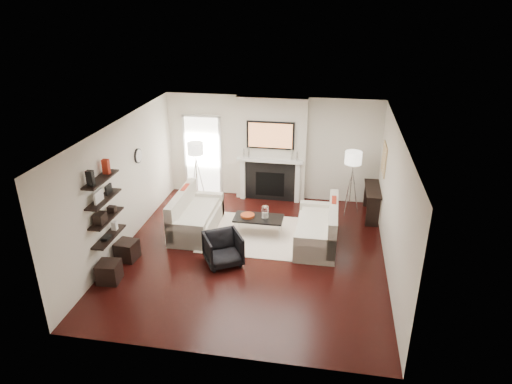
% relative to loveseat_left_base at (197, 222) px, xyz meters
% --- Properties ---
extents(room_envelope, '(6.00, 6.00, 6.00)m').
position_rel_loveseat_left_base_xyz_m(room_envelope, '(1.41, -0.79, 1.14)').
color(room_envelope, black).
rests_on(room_envelope, ground).
extents(chimney_breast, '(1.80, 0.25, 2.70)m').
position_rel_loveseat_left_base_xyz_m(chimney_breast, '(1.41, 2.09, 1.14)').
color(chimney_breast, silver).
rests_on(chimney_breast, floor).
extents(fireplace_surround, '(1.30, 0.02, 1.04)m').
position_rel_loveseat_left_base_xyz_m(fireplace_surround, '(1.41, 1.95, 0.31)').
color(fireplace_surround, black).
rests_on(fireplace_surround, floor).
extents(firebox, '(0.75, 0.02, 0.65)m').
position_rel_loveseat_left_base_xyz_m(firebox, '(1.41, 1.95, 0.24)').
color(firebox, black).
rests_on(firebox, floor).
extents(mantel_pilaster_l, '(0.12, 0.08, 1.10)m').
position_rel_loveseat_left_base_xyz_m(mantel_pilaster_l, '(0.69, 1.92, 0.34)').
color(mantel_pilaster_l, white).
rests_on(mantel_pilaster_l, floor).
extents(mantel_pilaster_r, '(0.12, 0.08, 1.10)m').
position_rel_loveseat_left_base_xyz_m(mantel_pilaster_r, '(2.13, 1.92, 0.34)').
color(mantel_pilaster_r, white).
rests_on(mantel_pilaster_r, floor).
extents(mantel_shelf, '(1.70, 0.18, 0.07)m').
position_rel_loveseat_left_base_xyz_m(mantel_shelf, '(1.41, 1.90, 0.91)').
color(mantel_shelf, white).
rests_on(mantel_shelf, chimney_breast).
extents(tv_body, '(1.20, 0.06, 0.70)m').
position_rel_loveseat_left_base_xyz_m(tv_body, '(1.41, 1.93, 1.57)').
color(tv_body, black).
rests_on(tv_body, chimney_breast).
extents(tv_screen, '(1.10, 0.00, 0.62)m').
position_rel_loveseat_left_base_xyz_m(tv_screen, '(1.41, 1.90, 1.57)').
color(tv_screen, '#BF723F').
rests_on(tv_screen, tv_body).
extents(candlestick_l_tall, '(0.04, 0.04, 0.30)m').
position_rel_loveseat_left_base_xyz_m(candlestick_l_tall, '(0.86, 1.91, 1.09)').
color(candlestick_l_tall, silver).
rests_on(candlestick_l_tall, mantel_shelf).
extents(candlestick_l_short, '(0.04, 0.04, 0.24)m').
position_rel_loveseat_left_base_xyz_m(candlestick_l_short, '(0.73, 1.91, 1.06)').
color(candlestick_l_short, silver).
rests_on(candlestick_l_short, mantel_shelf).
extents(candlestick_r_tall, '(0.04, 0.04, 0.30)m').
position_rel_loveseat_left_base_xyz_m(candlestick_r_tall, '(1.96, 1.91, 1.09)').
color(candlestick_r_tall, silver).
rests_on(candlestick_r_tall, mantel_shelf).
extents(candlestick_r_short, '(0.04, 0.04, 0.24)m').
position_rel_loveseat_left_base_xyz_m(candlestick_r_short, '(2.09, 1.91, 1.06)').
color(candlestick_r_short, silver).
rests_on(candlestick_r_short, mantel_shelf).
extents(hallway_panel, '(0.90, 0.02, 2.10)m').
position_rel_loveseat_left_base_xyz_m(hallway_panel, '(-0.44, 2.19, 0.84)').
color(hallway_panel, white).
rests_on(hallway_panel, floor).
extents(door_trim_l, '(0.06, 0.06, 2.16)m').
position_rel_loveseat_left_base_xyz_m(door_trim_l, '(-0.92, 2.17, 0.84)').
color(door_trim_l, white).
rests_on(door_trim_l, floor).
extents(door_trim_r, '(0.06, 0.06, 2.16)m').
position_rel_loveseat_left_base_xyz_m(door_trim_r, '(0.04, 2.17, 0.84)').
color(door_trim_r, white).
rests_on(door_trim_r, floor).
extents(door_trim_top, '(1.02, 0.06, 0.06)m').
position_rel_loveseat_left_base_xyz_m(door_trim_top, '(-0.44, 2.17, 1.92)').
color(door_trim_top, white).
rests_on(door_trim_top, wall_back).
extents(rug, '(2.60, 2.00, 0.01)m').
position_rel_loveseat_left_base_xyz_m(rug, '(1.50, 0.02, -0.20)').
color(rug, beige).
rests_on(rug, floor).
extents(loveseat_left_base, '(0.85, 1.80, 0.42)m').
position_rel_loveseat_left_base_xyz_m(loveseat_left_base, '(0.00, 0.00, 0.00)').
color(loveseat_left_base, beige).
rests_on(loveseat_left_base, floor).
extents(loveseat_left_back, '(0.18, 1.80, 0.80)m').
position_rel_loveseat_left_base_xyz_m(loveseat_left_back, '(-0.33, 0.00, 0.32)').
color(loveseat_left_back, beige).
rests_on(loveseat_left_back, floor).
extents(loveseat_left_arm_n, '(0.85, 0.18, 0.60)m').
position_rel_loveseat_left_base_xyz_m(loveseat_left_arm_n, '(0.00, -0.81, 0.09)').
color(loveseat_left_arm_n, beige).
rests_on(loveseat_left_arm_n, floor).
extents(loveseat_left_arm_s, '(0.85, 0.18, 0.60)m').
position_rel_loveseat_left_base_xyz_m(loveseat_left_arm_s, '(0.00, 0.81, 0.09)').
color(loveseat_left_arm_s, beige).
rests_on(loveseat_left_arm_s, floor).
extents(loveseat_left_cushion, '(0.63, 1.44, 0.10)m').
position_rel_loveseat_left_base_xyz_m(loveseat_left_cushion, '(0.05, 0.00, 0.26)').
color(loveseat_left_cushion, beige).
rests_on(loveseat_left_cushion, loveseat_left_base).
extents(pillow_left_orange, '(0.10, 0.42, 0.42)m').
position_rel_loveseat_left_base_xyz_m(pillow_left_orange, '(-0.33, 0.30, 0.52)').
color(pillow_left_orange, '#9D2413').
rests_on(pillow_left_orange, loveseat_left_cushion).
extents(pillow_left_charcoal, '(0.10, 0.40, 0.40)m').
position_rel_loveseat_left_base_xyz_m(pillow_left_charcoal, '(-0.33, -0.30, 0.51)').
color(pillow_left_charcoal, black).
rests_on(pillow_left_charcoal, loveseat_left_cushion).
extents(loveseat_right_base, '(0.85, 1.80, 0.42)m').
position_rel_loveseat_left_base_xyz_m(loveseat_right_base, '(2.73, -0.12, 0.00)').
color(loveseat_right_base, beige).
rests_on(loveseat_right_base, floor).
extents(loveseat_right_back, '(0.18, 1.80, 0.80)m').
position_rel_loveseat_left_base_xyz_m(loveseat_right_back, '(3.06, -0.12, 0.32)').
color(loveseat_right_back, beige).
rests_on(loveseat_right_back, floor).
extents(loveseat_right_arm_n, '(0.85, 0.18, 0.60)m').
position_rel_loveseat_left_base_xyz_m(loveseat_right_arm_n, '(2.73, -0.93, 0.09)').
color(loveseat_right_arm_n, beige).
rests_on(loveseat_right_arm_n, floor).
extents(loveseat_right_arm_s, '(0.85, 0.18, 0.60)m').
position_rel_loveseat_left_base_xyz_m(loveseat_right_arm_s, '(2.73, 0.69, 0.09)').
color(loveseat_right_arm_s, beige).
rests_on(loveseat_right_arm_s, floor).
extents(loveseat_right_cushion, '(0.63, 1.44, 0.10)m').
position_rel_loveseat_left_base_xyz_m(loveseat_right_cushion, '(2.68, -0.12, 0.26)').
color(loveseat_right_cushion, beige).
rests_on(loveseat_right_cushion, loveseat_right_base).
extents(pillow_right_orange, '(0.10, 0.42, 0.42)m').
position_rel_loveseat_left_base_xyz_m(pillow_right_orange, '(3.06, 0.18, 0.52)').
color(pillow_right_orange, '#9D2413').
rests_on(pillow_right_orange, loveseat_right_cushion).
extents(pillow_right_charcoal, '(0.10, 0.40, 0.40)m').
position_rel_loveseat_left_base_xyz_m(pillow_right_charcoal, '(3.06, -0.42, 0.51)').
color(pillow_right_charcoal, black).
rests_on(pillow_right_charcoal, loveseat_right_cushion).
extents(coffee_table, '(1.10, 0.55, 0.04)m').
position_rel_loveseat_left_base_xyz_m(coffee_table, '(1.42, 0.07, 0.19)').
color(coffee_table, black).
rests_on(coffee_table, floor).
extents(coffee_leg_nw, '(0.02, 0.02, 0.38)m').
position_rel_loveseat_left_base_xyz_m(coffee_leg_nw, '(0.92, -0.15, -0.02)').
color(coffee_leg_nw, silver).
rests_on(coffee_leg_nw, floor).
extents(coffee_leg_ne, '(0.02, 0.02, 0.38)m').
position_rel_loveseat_left_base_xyz_m(coffee_leg_ne, '(1.92, -0.15, -0.02)').
color(coffee_leg_ne, silver).
rests_on(coffee_leg_ne, floor).
extents(coffee_leg_sw, '(0.02, 0.02, 0.38)m').
position_rel_loveseat_left_base_xyz_m(coffee_leg_sw, '(0.92, 0.29, -0.02)').
color(coffee_leg_sw, silver).
rests_on(coffee_leg_sw, floor).
extents(coffee_leg_se, '(0.02, 0.02, 0.38)m').
position_rel_loveseat_left_base_xyz_m(coffee_leg_se, '(1.92, 0.29, -0.02)').
color(coffee_leg_se, silver).
rests_on(coffee_leg_se, floor).
extents(hurricane_glass, '(0.16, 0.16, 0.28)m').
position_rel_loveseat_left_base_xyz_m(hurricane_glass, '(1.57, 0.07, 0.35)').
color(hurricane_glass, white).
rests_on(hurricane_glass, coffee_table).
extents(hurricane_candle, '(0.09, 0.09, 0.13)m').
position_rel_loveseat_left_base_xyz_m(hurricane_candle, '(1.57, 0.07, 0.29)').
color(hurricane_candle, white).
rests_on(hurricane_candle, coffee_table).
extents(copper_bowl, '(0.31, 0.31, 0.05)m').
position_rel_loveseat_left_base_xyz_m(copper_bowl, '(1.17, 0.07, 0.24)').
color(copper_bowl, '#CD4F22').
rests_on(copper_bowl, coffee_table).
extents(armchair, '(0.93, 0.91, 0.71)m').
position_rel_loveseat_left_base_xyz_m(armchair, '(0.93, -1.26, 0.15)').
color(armchair, black).
rests_on(armchair, floor).
extents(lamp_left_post, '(0.02, 0.02, 1.20)m').
position_rel_loveseat_left_base_xyz_m(lamp_left_post, '(-0.44, 1.56, 0.39)').
color(lamp_left_post, silver).
rests_on(lamp_left_post, floor).
extents(lamp_left_shade, '(0.40, 0.40, 0.30)m').
position_rel_loveseat_left_base_xyz_m(lamp_left_shade, '(-0.44, 1.56, 1.24)').
color(lamp_left_shade, white).
rests_on(lamp_left_shade, lamp_left_post).
extents(lamp_left_leg_a, '(0.25, 0.02, 1.23)m').
position_rel_loveseat_left_base_xyz_m(lamp_left_leg_a, '(-0.33, 1.56, 0.39)').
color(lamp_left_leg_a, silver).
rests_on(lamp_left_leg_a, floor).
extents(lamp_left_leg_b, '(0.14, 0.22, 1.23)m').
position_rel_loveseat_left_base_xyz_m(lamp_left_leg_b, '(-0.49, 1.66, 0.39)').
color(lamp_left_leg_b, silver).
rests_on(lamp_left_leg_b, floor).
extents(lamp_left_leg_c, '(0.14, 0.22, 1.23)m').
position_rel_loveseat_left_base_xyz_m(lamp_left_leg_c, '(-0.49, 1.46, 0.39)').
color(lamp_left_leg_c, silver).
rests_on(lamp_left_leg_c, floor).
extents(lamp_right_post, '(0.02, 0.02, 1.20)m').
position_rel_loveseat_left_base_xyz_m(lamp_right_post, '(3.46, 1.52, 0.39)').
color(lamp_right_post, silver).
rests_on(lamp_right_post, floor).
extents(lamp_right_shade, '(0.40, 0.40, 0.30)m').
position_rel_loveseat_left_base_xyz_m(lamp_right_shade, '(3.46, 1.52, 1.24)').
color(lamp_right_shade, white).
rests_on(lamp_right_shade, lamp_right_post).
extents(lamp_right_leg_a, '(0.25, 0.02, 1.23)m').
position_rel_loveseat_left_base_xyz_m(lamp_right_leg_a, '(3.57, 1.52, 0.39)').
color(lamp_right_leg_a, silver).
rests_on(lamp_right_leg_a, floor).
extents(lamp_right_leg_b, '(0.14, 0.22, 1.23)m').
position_rel_loveseat_left_base_xyz_m(lamp_right_leg_b, '(3.41, 1.62, 0.39)').
color(lamp_right_leg_b, silver).
rests_on(lamp_right_leg_b, floor).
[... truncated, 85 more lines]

